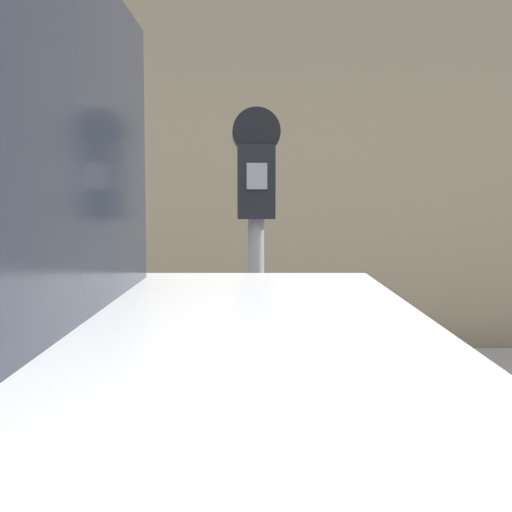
% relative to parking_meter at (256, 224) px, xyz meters
% --- Properties ---
extents(sidewalk, '(24.00, 2.80, 0.12)m').
position_rel_parking_meter_xyz_m(sidewalk, '(0.14, 1.07, -1.13)').
color(sidewalk, '#9E9B96').
rests_on(sidewalk, ground_plane).
extents(parking_meter, '(0.20, 0.14, 1.55)m').
position_rel_parking_meter_xyz_m(parking_meter, '(0.00, 0.00, 0.00)').
color(parking_meter, gray).
rests_on(parking_meter, sidewalk).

